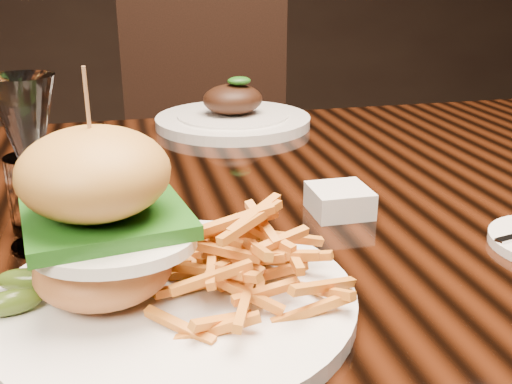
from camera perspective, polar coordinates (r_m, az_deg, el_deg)
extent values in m
cube|color=black|center=(0.76, 2.24, -1.72)|extent=(1.60, 0.90, 0.04)
cylinder|color=silver|center=(0.52, -7.72, -10.15)|extent=(0.31, 0.31, 0.01)
ellipsoid|color=#AC6B37|center=(0.51, -14.29, -7.07)|extent=(0.11, 0.11, 0.05)
ellipsoid|color=silver|center=(0.48, -13.26, -4.79)|extent=(0.13, 0.10, 0.01)
ellipsoid|color=orange|center=(0.47, -10.47, -4.58)|extent=(0.02, 0.02, 0.01)
cube|color=#266419|center=(0.49, -14.71, -2.80)|extent=(0.14, 0.14, 0.01)
ellipsoid|color=#9E6B2B|center=(0.48, -15.16, 1.78)|extent=(0.12, 0.12, 0.07)
cylinder|color=#996D47|center=(0.47, -15.57, 5.90)|extent=(0.00, 0.00, 0.09)
ellipsoid|color=#2C4412|center=(0.51, -22.30, -9.71)|extent=(0.05, 0.03, 0.02)
ellipsoid|color=#2C4412|center=(0.54, -21.08, -7.82)|extent=(0.05, 0.03, 0.02)
cube|color=silver|center=(0.70, 7.94, -0.80)|extent=(0.07, 0.07, 0.03)
cylinder|color=white|center=(0.66, -19.66, -4.72)|extent=(0.06, 0.06, 0.00)
cylinder|color=white|center=(0.64, -20.17, -0.88)|extent=(0.01, 0.01, 0.09)
cone|color=white|center=(0.62, -21.15, 6.58)|extent=(0.07, 0.07, 0.08)
cylinder|color=white|center=(0.69, -20.09, -0.07)|extent=(0.06, 0.06, 0.08)
cylinder|color=silver|center=(1.09, -2.21, 6.76)|extent=(0.28, 0.28, 0.02)
cylinder|color=silver|center=(1.09, -2.21, 6.86)|extent=(0.20, 0.20, 0.02)
ellipsoid|color=black|center=(1.08, -2.24, 8.81)|extent=(0.11, 0.09, 0.05)
ellipsoid|color=#266419|center=(1.07, -1.62, 10.54)|extent=(0.04, 0.03, 0.01)
cube|color=black|center=(1.60, -3.97, -0.21)|extent=(0.49, 0.49, 0.06)
cube|color=black|center=(1.74, -4.84, 9.99)|extent=(0.46, 0.08, 0.50)
cylinder|color=black|center=(1.53, -10.30, -11.06)|extent=(0.04, 0.04, 0.45)
cylinder|color=black|center=(1.56, 3.99, -10.04)|extent=(0.04, 0.04, 0.45)
cylinder|color=black|center=(1.86, -10.21, -4.95)|extent=(0.04, 0.04, 0.45)
cylinder|color=black|center=(1.89, 1.41, -4.23)|extent=(0.04, 0.04, 0.45)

